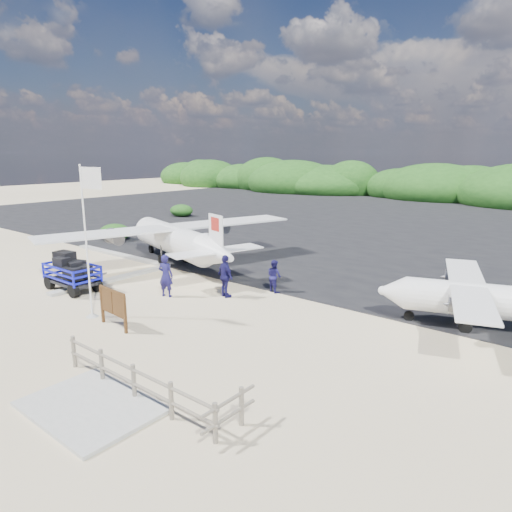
% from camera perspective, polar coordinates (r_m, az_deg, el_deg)
% --- Properties ---
extents(ground, '(160.00, 160.00, 0.00)m').
position_cam_1_polar(ground, '(20.36, -13.60, -6.02)').
color(ground, beige).
extents(asphalt_apron, '(90.00, 50.00, 0.04)m').
position_cam_1_polar(asphalt_apron, '(44.80, 18.43, 3.88)').
color(asphalt_apron, '#B2B2B2').
rests_on(asphalt_apron, ground).
extents(lagoon, '(9.00, 7.00, 0.40)m').
position_cam_1_polar(lagoon, '(28.48, -22.31, -1.25)').
color(lagoon, '#B2B2B2').
rests_on(lagoon, ground).
extents(walkway_pad, '(3.50, 2.50, 0.10)m').
position_cam_1_polar(walkway_pad, '(13.11, -19.94, -17.48)').
color(walkway_pad, '#B2B2B2').
rests_on(walkway_pad, ground).
extents(vegetation_band, '(124.00, 8.00, 4.40)m').
position_cam_1_polar(vegetation_band, '(68.62, 25.97, 6.14)').
color(vegetation_band, '#B2B2B2').
rests_on(vegetation_band, ground).
extents(fence, '(6.40, 2.00, 1.10)m').
position_cam_1_polar(fence, '(13.20, -14.90, -16.89)').
color(fence, '#B2B2B2').
rests_on(fence, ground).
extents(baggage_cart, '(3.05, 1.76, 1.52)m').
position_cam_1_polar(baggage_cart, '(23.60, -21.84, -3.99)').
color(baggage_cart, '#0D13D1').
rests_on(baggage_cart, ground).
extents(flagpole, '(1.24, 0.60, 6.03)m').
position_cam_1_polar(flagpole, '(19.64, -19.77, -7.13)').
color(flagpole, white).
rests_on(flagpole, ground).
extents(signboard, '(1.88, 0.31, 1.54)m').
position_cam_1_polar(signboard, '(18.21, -17.27, -8.52)').
color(signboard, '#4D3016').
rests_on(signboard, ground).
extents(crew_a, '(0.83, 0.67, 1.97)m').
position_cam_1_polar(crew_a, '(21.12, -11.22, -2.42)').
color(crew_a, '#17144D').
rests_on(crew_a, ground).
extents(crew_b, '(0.88, 0.76, 1.55)m').
position_cam_1_polar(crew_b, '(21.48, 2.29, -2.50)').
color(crew_b, '#17144D').
rests_on(crew_b, ground).
extents(crew_c, '(1.24, 0.80, 1.96)m').
position_cam_1_polar(crew_c, '(20.68, -3.84, -2.54)').
color(crew_c, '#17144D').
rests_on(crew_c, ground).
extents(aircraft_small, '(8.92, 8.92, 2.53)m').
position_cam_1_polar(aircraft_small, '(57.01, 9.38, 6.15)').
color(aircraft_small, '#B2B2B2').
rests_on(aircraft_small, ground).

